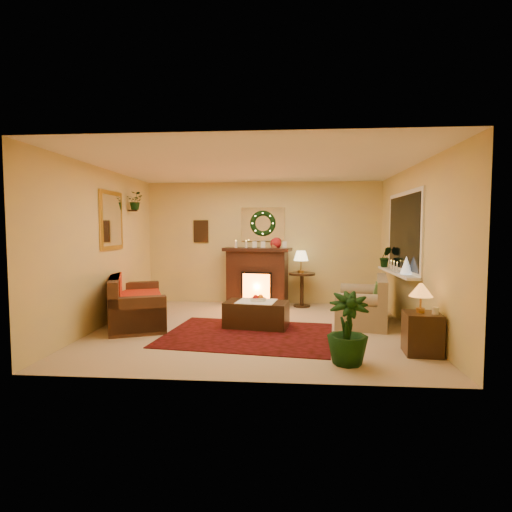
# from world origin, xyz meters

# --- Properties ---
(floor) EXTENTS (5.00, 5.00, 0.00)m
(floor) POSITION_xyz_m (0.00, 0.00, 0.00)
(floor) COLOR beige
(floor) RESTS_ON ground
(ceiling) EXTENTS (5.00, 5.00, 0.00)m
(ceiling) POSITION_xyz_m (0.00, 0.00, 2.60)
(ceiling) COLOR white
(ceiling) RESTS_ON ground
(wall_back) EXTENTS (5.00, 5.00, 0.00)m
(wall_back) POSITION_xyz_m (0.00, 2.25, 1.30)
(wall_back) COLOR #EFD88C
(wall_back) RESTS_ON ground
(wall_front) EXTENTS (5.00, 5.00, 0.00)m
(wall_front) POSITION_xyz_m (0.00, -2.25, 1.30)
(wall_front) COLOR #EFD88C
(wall_front) RESTS_ON ground
(wall_left) EXTENTS (4.50, 4.50, 0.00)m
(wall_left) POSITION_xyz_m (-2.50, 0.00, 1.30)
(wall_left) COLOR #EFD88C
(wall_left) RESTS_ON ground
(wall_right) EXTENTS (4.50, 4.50, 0.00)m
(wall_right) POSITION_xyz_m (2.50, 0.00, 1.30)
(wall_right) COLOR #EFD88C
(wall_right) RESTS_ON ground
(area_rug) EXTENTS (2.69, 2.14, 0.01)m
(area_rug) POSITION_xyz_m (-0.06, -0.41, 0.01)
(area_rug) COLOR #590E09
(area_rug) RESTS_ON floor
(sofa) EXTENTS (1.50, 2.09, 0.82)m
(sofa) POSITION_xyz_m (-2.04, 0.24, 0.43)
(sofa) COLOR brown
(sofa) RESTS_ON floor
(red_throw) EXTENTS (0.77, 1.25, 0.02)m
(red_throw) POSITION_xyz_m (-2.08, 0.40, 0.46)
(red_throw) COLOR red
(red_throw) RESTS_ON sofa
(fireplace) EXTENTS (1.30, 0.63, 1.14)m
(fireplace) POSITION_xyz_m (-0.10, 1.94, 0.55)
(fireplace) COLOR black
(fireplace) RESTS_ON floor
(poinsettia) EXTENTS (0.23, 0.23, 0.23)m
(poinsettia) POSITION_xyz_m (0.29, 1.96, 1.30)
(poinsettia) COLOR #AC171B
(poinsettia) RESTS_ON fireplace
(mantel_candle_a) EXTENTS (0.06, 0.06, 0.18)m
(mantel_candle_a) POSITION_xyz_m (-0.54, 1.91, 1.26)
(mantel_candle_a) COLOR #FFFCC6
(mantel_candle_a) RESTS_ON fireplace
(mantel_candle_b) EXTENTS (0.06, 0.06, 0.17)m
(mantel_candle_b) POSITION_xyz_m (-0.33, 1.96, 1.26)
(mantel_candle_b) COLOR beige
(mantel_candle_b) RESTS_ON fireplace
(mantel_mirror) EXTENTS (0.92, 0.02, 0.72)m
(mantel_mirror) POSITION_xyz_m (0.00, 2.23, 1.70)
(mantel_mirror) COLOR white
(mantel_mirror) RESTS_ON wall_back
(wreath) EXTENTS (0.55, 0.11, 0.55)m
(wreath) POSITION_xyz_m (0.00, 2.19, 1.72)
(wreath) COLOR #194719
(wreath) RESTS_ON wall_back
(wall_art) EXTENTS (0.32, 0.03, 0.48)m
(wall_art) POSITION_xyz_m (-1.35, 2.23, 1.55)
(wall_art) COLOR #381E11
(wall_art) RESTS_ON wall_back
(gold_mirror) EXTENTS (0.03, 0.84, 1.00)m
(gold_mirror) POSITION_xyz_m (-2.48, 0.30, 1.75)
(gold_mirror) COLOR gold
(gold_mirror) RESTS_ON wall_left
(hanging_plant) EXTENTS (0.33, 0.28, 0.36)m
(hanging_plant) POSITION_xyz_m (-2.34, 1.05, 1.97)
(hanging_plant) COLOR #194719
(hanging_plant) RESTS_ON wall_left
(loveseat) EXTENTS (1.06, 1.51, 0.80)m
(loveseat) POSITION_xyz_m (1.80, 0.53, 0.42)
(loveseat) COLOR tan
(loveseat) RESTS_ON floor
(window_frame) EXTENTS (0.03, 1.86, 1.36)m
(window_frame) POSITION_xyz_m (2.48, 0.55, 1.55)
(window_frame) COLOR white
(window_frame) RESTS_ON wall_right
(window_glass) EXTENTS (0.02, 1.70, 1.22)m
(window_glass) POSITION_xyz_m (2.47, 0.55, 1.55)
(window_glass) COLOR black
(window_glass) RESTS_ON wall_right
(window_sill) EXTENTS (0.22, 1.86, 0.04)m
(window_sill) POSITION_xyz_m (2.38, 0.55, 0.87)
(window_sill) COLOR white
(window_sill) RESTS_ON wall_right
(mini_tree) EXTENTS (0.19, 0.19, 0.28)m
(mini_tree) POSITION_xyz_m (2.41, 0.13, 1.04)
(mini_tree) COLOR white
(mini_tree) RESTS_ON window_sill
(sill_plant) EXTENTS (0.28, 0.22, 0.50)m
(sill_plant) POSITION_xyz_m (2.36, 1.27, 1.08)
(sill_plant) COLOR #143310
(sill_plant) RESTS_ON window_sill
(side_table_round) EXTENTS (0.68, 0.68, 0.70)m
(side_table_round) POSITION_xyz_m (0.83, 1.87, 0.33)
(side_table_round) COLOR #462416
(side_table_round) RESTS_ON floor
(lamp_cream) EXTENTS (0.30, 0.30, 0.46)m
(lamp_cream) POSITION_xyz_m (0.81, 1.88, 0.88)
(lamp_cream) COLOR #FFE293
(lamp_cream) RESTS_ON side_table_round
(end_table_square) EXTENTS (0.47, 0.47, 0.54)m
(end_table_square) POSITION_xyz_m (2.26, -1.14, 0.27)
(end_table_square) COLOR #402C17
(end_table_square) RESTS_ON floor
(lamp_tiffany) EXTENTS (0.30, 0.30, 0.43)m
(lamp_tiffany) POSITION_xyz_m (2.24, -1.12, 0.74)
(lamp_tiffany) COLOR gold
(lamp_tiffany) RESTS_ON end_table_square
(coffee_table) EXTENTS (1.08, 0.70, 0.42)m
(coffee_table) POSITION_xyz_m (0.03, 0.08, 0.21)
(coffee_table) COLOR black
(coffee_table) RESTS_ON floor
(fruit_bowl) EXTENTS (0.26, 0.26, 0.06)m
(fruit_bowl) POSITION_xyz_m (0.05, 0.10, 0.45)
(fruit_bowl) COLOR white
(fruit_bowl) RESTS_ON coffee_table
(floor_palm) EXTENTS (1.48, 1.48, 2.57)m
(floor_palm) POSITION_xyz_m (1.25, -1.60, 0.45)
(floor_palm) COLOR #236019
(floor_palm) RESTS_ON floor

